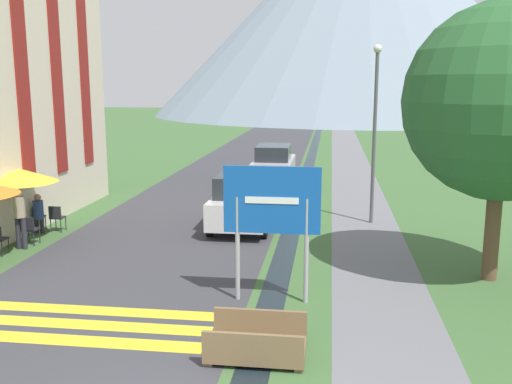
% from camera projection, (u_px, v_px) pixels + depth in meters
% --- Properties ---
extents(ground_plane, '(160.00, 160.00, 0.00)m').
position_uv_depth(ground_plane, '(279.00, 182.00, 27.24)').
color(ground_plane, '#3D6033').
extents(road, '(6.40, 60.00, 0.01)m').
position_uv_depth(road, '(255.00, 155.00, 37.29)').
color(road, '#38383D').
rests_on(road, ground_plane).
extents(footpath, '(2.20, 60.00, 0.01)m').
position_uv_depth(footpath, '(349.00, 157.00, 36.52)').
color(footpath, slate).
rests_on(footpath, ground_plane).
extents(drainage_channel, '(0.60, 60.00, 0.00)m').
position_uv_depth(drainage_channel, '(311.00, 156.00, 36.82)').
color(drainage_channel, black).
rests_on(drainage_channel, ground_plane).
extents(crosswalk_marking, '(5.44, 1.84, 0.01)m').
position_uv_depth(crosswalk_marking, '(77.00, 324.00, 11.25)').
color(crosswalk_marking, yellow).
rests_on(crosswalk_marking, ground_plane).
extents(mountain_distant, '(60.99, 60.99, 31.33)m').
position_uv_depth(mountain_distant, '(363.00, 6.00, 83.18)').
color(mountain_distant, gray).
rests_on(mountain_distant, ground_plane).
extents(road_sign, '(2.07, 0.11, 2.98)m').
position_uv_depth(road_sign, '(272.00, 212.00, 12.08)').
color(road_sign, '#9E9EA3').
rests_on(road_sign, ground_plane).
extents(footbridge, '(1.70, 1.10, 0.65)m').
position_uv_depth(footbridge, '(257.00, 344.00, 9.90)').
color(footbridge, brown).
rests_on(footbridge, ground_plane).
extents(parked_car_near, '(1.87, 3.81, 1.82)m').
position_uv_depth(parked_car_near, '(243.00, 201.00, 18.52)').
color(parked_car_near, silver).
rests_on(parked_car_near, ground_plane).
extents(parked_car_far, '(1.88, 4.04, 1.82)m').
position_uv_depth(parked_car_far, '(274.00, 164.00, 26.90)').
color(parked_car_far, '#B2B2B7').
rests_on(parked_car_far, ground_plane).
extents(cafe_chair_far_left, '(0.40, 0.40, 0.85)m').
position_uv_depth(cafe_chair_far_left, '(36.00, 215.00, 18.26)').
color(cafe_chair_far_left, '#232328').
rests_on(cafe_chair_far_left, ground_plane).
extents(cafe_chair_middle, '(0.40, 0.40, 0.85)m').
position_uv_depth(cafe_chair_middle, '(29.00, 228.00, 16.65)').
color(cafe_chair_middle, '#232328').
rests_on(cafe_chair_middle, ground_plane).
extents(cafe_chair_far_right, '(0.40, 0.40, 0.85)m').
position_uv_depth(cafe_chair_far_right, '(57.00, 216.00, 18.14)').
color(cafe_chair_far_right, '#232328').
rests_on(cafe_chair_far_right, ground_plane).
extents(cafe_umbrella_middle_yellow, '(2.18, 2.18, 2.22)m').
position_uv_depth(cafe_umbrella_middle_yellow, '(20.00, 176.00, 16.75)').
color(cafe_umbrella_middle_yellow, '#B7B2A8').
rests_on(cafe_umbrella_middle_yellow, ground_plane).
extents(person_standing_terrace, '(0.32, 0.32, 1.74)m').
position_uv_depth(person_standing_terrace, '(20.00, 214.00, 16.17)').
color(person_standing_terrace, '#282833').
rests_on(person_standing_terrace, ground_plane).
extents(person_seated_far, '(0.32, 0.32, 1.26)m').
position_uv_depth(person_seated_far, '(38.00, 212.00, 17.95)').
color(person_seated_far, '#282833').
rests_on(person_seated_far, ground_plane).
extents(streetlamp, '(0.28, 0.28, 5.91)m').
position_uv_depth(streetlamp, '(375.00, 121.00, 18.78)').
color(streetlamp, '#515156').
rests_on(streetlamp, ground_plane).
extents(tree_by_path, '(4.57, 4.57, 6.56)m').
position_uv_depth(tree_by_path, '(503.00, 102.00, 13.05)').
color(tree_by_path, brown).
rests_on(tree_by_path, ground_plane).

